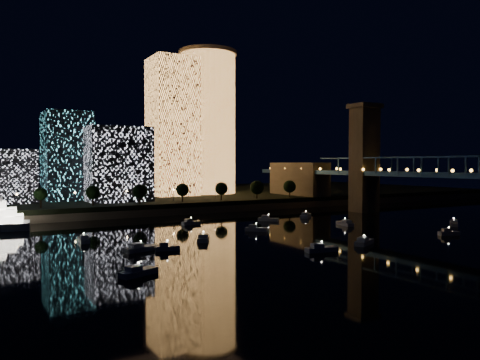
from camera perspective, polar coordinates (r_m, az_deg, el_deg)
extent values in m
plane|color=black|center=(145.55, 10.50, -6.87)|extent=(520.00, 520.00, 0.00)
cube|color=black|center=(285.84, -10.78, -2.02)|extent=(420.00, 160.00, 5.00)
cube|color=#6B5E4C|center=(214.00, -3.91, -3.60)|extent=(420.00, 6.00, 3.00)
cylinder|color=#FFA751|center=(276.45, -3.92, 6.78)|extent=(32.00, 32.00, 80.79)
cylinder|color=#6B5E4C|center=(282.92, -3.94, 15.16)|extent=(34.00, 34.00, 2.00)
cube|color=#FFA751|center=(259.92, -8.24, 6.40)|extent=(23.49, 23.49, 74.76)
cube|color=white|center=(225.75, -14.73, 1.89)|extent=(27.92, 23.63, 34.37)
cube|color=#58E0F0|center=(242.26, -20.37, 2.75)|extent=(21.06, 27.38, 42.13)
cube|color=white|center=(231.55, -26.52, 0.43)|extent=(23.73, 21.57, 23.73)
cube|color=#172D4A|center=(192.51, 25.44, 0.51)|extent=(10.00, 260.00, 2.00)
cube|color=#6B5E4C|center=(224.70, 14.91, 2.35)|extent=(11.00, 9.00, 48.00)
cube|color=#6B5E4C|center=(226.26, 14.96, 8.69)|extent=(13.00, 11.00, 2.00)
cube|color=#172D4A|center=(188.39, 24.60, 2.62)|extent=(0.50, 150.00, 0.50)
cube|color=#172D4A|center=(196.61, 26.30, 2.56)|extent=(0.50, 150.00, 0.50)
cube|color=#6B5E4C|center=(262.77, 7.18, -0.38)|extent=(12.00, 40.00, 23.00)
cube|color=#172D4A|center=(195.59, 21.72, 1.61)|extent=(0.50, 0.50, 7.00)
cube|color=#172D4A|center=(211.33, 16.61, 1.68)|extent=(0.50, 0.50, 7.00)
cube|color=#172D4A|center=(228.51, 12.24, 1.74)|extent=(0.50, 0.50, 7.00)
sphere|color=gold|center=(187.98, 24.49, 1.04)|extent=(1.20, 1.20, 1.20)
sphere|color=gold|center=(217.28, 14.80, 1.26)|extent=(1.20, 1.20, 1.20)
sphere|color=gold|center=(251.27, 7.56, 1.40)|extent=(1.20, 1.20, 1.20)
cube|color=silver|center=(187.14, 24.60, -4.86)|extent=(8.42, 7.20, 1.20)
cube|color=silver|center=(185.76, 24.62, -4.57)|extent=(3.69, 3.53, 1.00)
sphere|color=white|center=(186.92, 24.61, -4.25)|extent=(0.36, 0.36, 0.36)
cube|color=silver|center=(137.58, -4.49, -7.10)|extent=(7.35, 9.96, 1.20)
cube|color=silver|center=(135.98, -4.53, -6.74)|extent=(3.83, 4.17, 1.00)
sphere|color=white|center=(137.28, -4.49, -6.28)|extent=(0.36, 0.36, 0.36)
cube|color=silver|center=(97.27, -12.25, -10.97)|extent=(8.58, 5.48, 1.20)
cube|color=silver|center=(96.28, -12.83, -10.44)|extent=(3.45, 3.04, 1.00)
sphere|color=white|center=(96.85, -12.26, -9.82)|extent=(0.36, 0.36, 0.36)
cube|color=silver|center=(121.53, 9.92, -8.34)|extent=(8.70, 4.14, 1.20)
cube|color=silver|center=(120.73, 9.40, -7.88)|extent=(3.27, 2.67, 1.00)
sphere|color=white|center=(121.19, 9.93, -7.41)|extent=(0.36, 0.36, 0.36)
cube|color=silver|center=(134.79, 14.91, -7.36)|extent=(9.20, 6.58, 1.20)
cube|color=silver|center=(133.36, 14.73, -6.98)|extent=(3.82, 3.47, 1.00)
sphere|color=white|center=(134.48, 14.92, -6.52)|extent=(0.36, 0.36, 0.36)
cube|color=silver|center=(160.49, 24.09, -5.97)|extent=(6.75, 4.06, 1.20)
cube|color=silver|center=(159.80, 23.81, -5.60)|extent=(2.67, 2.32, 1.00)
sphere|color=white|center=(160.23, 24.10, -5.26)|extent=(0.36, 0.36, 0.36)
cube|color=silver|center=(174.12, 12.68, -5.23)|extent=(4.32, 8.75, 1.20)
cube|color=silver|center=(172.92, 12.90, -4.91)|extent=(2.73, 3.31, 1.00)
sphere|color=white|center=(173.88, 12.68, -4.57)|extent=(0.36, 0.36, 0.36)
cube|color=silver|center=(183.18, 3.49, -4.82)|extent=(7.32, 7.60, 1.20)
cube|color=silver|center=(183.34, 3.12, -4.47)|extent=(3.43, 3.47, 1.00)
sphere|color=white|center=(182.96, 3.49, -4.20)|extent=(0.36, 0.36, 0.36)
cube|color=silver|center=(197.07, 8.02, -4.36)|extent=(9.32, 8.95, 1.20)
cube|color=silver|center=(195.51, 7.95, -4.08)|extent=(4.25, 4.20, 1.00)
sphere|color=white|center=(196.86, 8.02, -3.78)|extent=(0.36, 0.36, 0.36)
cube|color=silver|center=(172.99, -5.97, -5.24)|extent=(7.36, 3.27, 1.20)
cube|color=silver|center=(172.30, -6.28, -4.90)|extent=(2.73, 2.19, 1.00)
sphere|color=white|center=(172.75, -5.98, -4.58)|extent=(0.36, 0.36, 0.36)
cube|color=silver|center=(155.48, 1.99, -6.05)|extent=(6.95, 6.74, 1.20)
cube|color=silver|center=(155.55, 1.60, -5.63)|extent=(3.18, 3.15, 1.00)
sphere|color=white|center=(155.21, 2.00, -5.31)|extent=(0.36, 0.36, 0.36)
cube|color=silver|center=(141.40, -18.52, -6.96)|extent=(2.85, 7.71, 1.20)
cube|color=silver|center=(140.12, -18.46, -6.58)|extent=(2.12, 2.76, 1.00)
sphere|color=white|center=(141.11, -18.53, -6.15)|extent=(0.36, 0.36, 0.36)
cube|color=silver|center=(122.87, -8.84, -8.22)|extent=(6.50, 3.20, 1.20)
cube|color=silver|center=(122.53, -9.28, -7.73)|extent=(2.46, 2.02, 1.00)
sphere|color=white|center=(122.53, -8.84, -7.30)|extent=(0.36, 0.36, 0.36)
cube|color=silver|center=(123.30, -11.97, -8.21)|extent=(9.56, 5.45, 1.20)
cube|color=silver|center=(122.35, -12.50, -7.77)|extent=(3.74, 3.20, 1.00)
sphere|color=white|center=(122.97, -11.98, -7.29)|extent=(0.36, 0.36, 0.36)
cylinder|color=black|center=(199.41, -23.12, -2.58)|extent=(0.70, 0.70, 4.00)
sphere|color=black|center=(199.17, -23.13, -1.57)|extent=(5.11, 5.11, 5.11)
cylinder|color=black|center=(202.72, -17.49, -2.44)|extent=(0.70, 0.70, 4.00)
sphere|color=black|center=(202.49, -17.50, -1.45)|extent=(5.75, 5.75, 5.75)
cylinder|color=black|center=(207.92, -12.10, -2.28)|extent=(0.70, 0.70, 4.00)
sphere|color=black|center=(207.69, -12.11, -1.32)|extent=(6.18, 6.18, 6.18)
cylinder|color=black|center=(214.85, -7.01, -2.11)|extent=(0.70, 0.70, 4.00)
sphere|color=black|center=(214.63, -7.01, -1.18)|extent=(5.97, 5.97, 5.97)
cylinder|color=black|center=(223.37, -2.28, -1.94)|extent=(0.70, 0.70, 4.00)
sphere|color=black|center=(223.16, -2.28, -1.05)|extent=(6.17, 6.17, 6.17)
cylinder|color=black|center=(233.30, 2.08, -1.78)|extent=(0.70, 0.70, 4.00)
sphere|color=black|center=(233.09, 2.08, -0.92)|extent=(6.89, 6.89, 6.89)
cylinder|color=black|center=(244.46, 6.06, -1.61)|extent=(0.70, 0.70, 4.00)
sphere|color=black|center=(244.26, 6.07, -0.79)|extent=(6.50, 6.50, 6.50)
cylinder|color=black|center=(204.56, -25.55, -2.36)|extent=(0.24, 0.24, 5.00)
sphere|color=#FFCC7F|center=(204.38, -25.56, -1.58)|extent=(0.70, 0.70, 0.70)
cylinder|color=black|center=(207.37, -19.47, -2.22)|extent=(0.24, 0.24, 5.00)
sphere|color=#FFCC7F|center=(207.19, -19.48, -1.45)|extent=(0.70, 0.70, 0.70)
cylinder|color=black|center=(212.44, -13.62, -2.07)|extent=(0.24, 0.24, 5.00)
sphere|color=#FFCC7F|center=(212.26, -13.63, -1.31)|extent=(0.70, 0.70, 0.70)
cylinder|color=black|center=(219.60, -8.10, -1.90)|extent=(0.24, 0.24, 5.00)
sphere|color=#FFCC7F|center=(219.43, -8.11, -1.17)|extent=(0.70, 0.70, 0.70)
cylinder|color=black|center=(228.66, -2.97, -1.73)|extent=(0.24, 0.24, 5.00)
sphere|color=#FFCC7F|center=(228.49, -2.98, -1.03)|extent=(0.70, 0.70, 0.70)
cylinder|color=black|center=(239.40, 1.73, -1.56)|extent=(0.24, 0.24, 5.00)
sphere|color=#FFCC7F|center=(239.25, 1.73, -0.89)|extent=(0.70, 0.70, 0.70)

